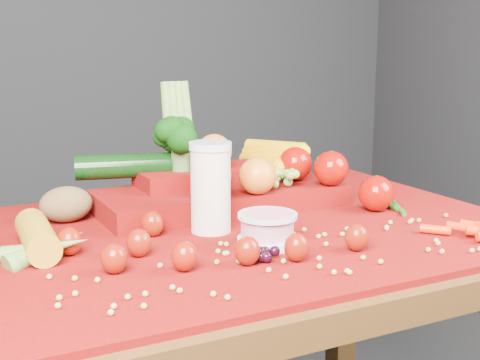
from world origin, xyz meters
name	(u,v)px	position (x,y,z in m)	size (l,w,h in m)	color
table	(245,279)	(0.00, 0.00, 0.66)	(1.10, 0.80, 0.75)	#3E250E
red_cloth	(245,230)	(0.00, 0.00, 0.76)	(1.05, 0.75, 0.01)	#6E0C03
milk_glass	(211,184)	(-0.07, 0.00, 0.85)	(0.08, 0.08, 0.17)	beige
yogurt_bowl	(267,228)	(-0.02, -0.12, 0.79)	(0.11, 0.11, 0.06)	silver
strawberry_scatter	(195,243)	(-0.16, -0.13, 0.79)	(0.48, 0.28, 0.05)	maroon
dark_grape_cluster	(266,251)	(-0.06, -0.19, 0.78)	(0.06, 0.05, 0.03)	black
soybean_scatter	(300,253)	(0.00, -0.20, 0.77)	(0.84, 0.24, 0.01)	tan
corn_ear	(44,245)	(-0.38, -0.01, 0.78)	(0.19, 0.24, 0.06)	gold
potato	(66,204)	(-0.30, 0.19, 0.80)	(0.10, 0.08, 0.07)	brown
baby_carrot_pile	(470,229)	(0.33, -0.25, 0.78)	(0.17, 0.17, 0.03)	red
green_bean_pile	(392,205)	(0.35, -0.01, 0.77)	(0.14, 0.12, 0.01)	#1E6116
produce_mound	(228,180)	(0.04, 0.15, 0.82)	(0.60, 0.36, 0.27)	#6E0C03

